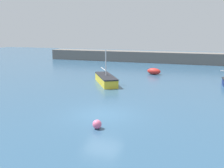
{
  "coord_description": "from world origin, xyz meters",
  "views": [
    {
      "loc": [
        5.91,
        -15.08,
        5.51
      ],
      "look_at": [
        -1.78,
        7.23,
        0.55
      ],
      "focal_mm": 40.0,
      "sensor_mm": 36.0,
      "label": 1
    }
  ],
  "objects": [
    {
      "name": "ground_plane",
      "position": [
        0.0,
        0.0,
        -0.1
      ],
      "size": [
        120.0,
        120.0,
        0.2
      ],
      "primitive_type": "cube",
      "color": "#2D5170"
    },
    {
      "name": "harbor_breakwater",
      "position": [
        0.0,
        30.81,
        0.96
      ],
      "size": [
        44.36,
        3.45,
        1.91
      ],
      "primitive_type": "cube",
      "color": "#66605B",
      "rests_on": "ground_plane"
    },
    {
      "name": "sailboat_short_mast",
      "position": [
        -3.3,
        9.61,
        0.47
      ],
      "size": [
        4.12,
        5.36,
        3.61
      ],
      "rotation": [
        0.0,
        0.0,
        5.28
      ],
      "color": "yellow",
      "rests_on": "ground_plane"
    },
    {
      "name": "dinghy_near_pier",
      "position": [
        0.57,
        17.3,
        0.41
      ],
      "size": [
        2.06,
        1.46,
        0.82
      ],
      "rotation": [
        0.0,
        0.0,
        2.85
      ],
      "color": "red",
      "rests_on": "ground_plane"
    },
    {
      "name": "mooring_buoy_pink",
      "position": [
        0.66,
        -2.49,
        0.27
      ],
      "size": [
        0.53,
        0.53,
        0.53
      ],
      "primitive_type": "sphere",
      "color": "#EA668C",
      "rests_on": "ground_plane"
    }
  ]
}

